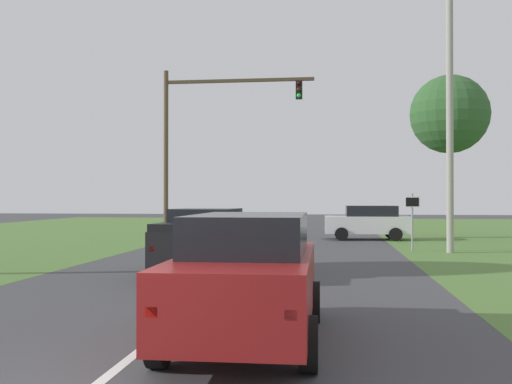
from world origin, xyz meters
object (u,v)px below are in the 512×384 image
Objects in this scene: utility_pole_right at (450,126)px; red_suv_near at (249,274)px; traffic_light at (201,129)px; keep_moving_sign at (412,214)px; pickup_truck_lead at (207,240)px; crossing_suv_far at (368,222)px; oak_tree_right at (450,115)px.

red_suv_near is at bearing -111.00° from utility_pole_right.
traffic_light is 3.70× the size of keep_moving_sign.
crossing_suv_far is (5.39, 14.94, -0.05)m from pickup_truck_lead.
crossing_suv_far is at bearing 10.95° from traffic_light.
crossing_suv_far is at bearing -152.13° from oak_tree_right.
pickup_truck_lead is 0.56× the size of oak_tree_right.
keep_moving_sign is 0.26× the size of oak_tree_right.
oak_tree_right is (9.99, 17.37, 5.79)m from pickup_truck_lead.
oak_tree_right reaches higher than pickup_truck_lead.
traffic_light reaches higher than pickup_truck_lead.
keep_moving_sign reaches higher than pickup_truck_lead.
keep_moving_sign is at bearing -109.61° from oak_tree_right.
oak_tree_right is at bearing 79.29° from utility_pole_right.
oak_tree_right is (13.10, 4.08, 1.04)m from traffic_light.
pickup_truck_lead reaches higher than crossing_suv_far.
traffic_light reaches higher than red_suv_near.
crossing_suv_far is at bearing 70.16° from pickup_truck_lead.
traffic_light is (-5.36, 20.90, 4.71)m from red_suv_near.
traffic_light is at bearing 104.39° from red_suv_near.
keep_moving_sign is at bearing 74.15° from red_suv_near.
traffic_light is at bearing -169.05° from crossing_suv_far.
pickup_truck_lead is at bearing -136.11° from utility_pole_right.
keep_moving_sign is 0.23× the size of utility_pole_right.
red_suv_near is 0.56× the size of traffic_light.
keep_moving_sign is 3.84m from utility_pole_right.
utility_pole_right is (2.81, -7.05, 4.12)m from crossing_suv_far.
utility_pole_right reaches higher than traffic_light.
utility_pole_right is at bearing -100.71° from oak_tree_right.
utility_pole_right is (5.95, 15.49, 4.03)m from red_suv_near.
oak_tree_right is at bearing 70.39° from keep_moving_sign.
oak_tree_right is 0.89× the size of utility_pole_right.
utility_pole_right reaches higher than oak_tree_right.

